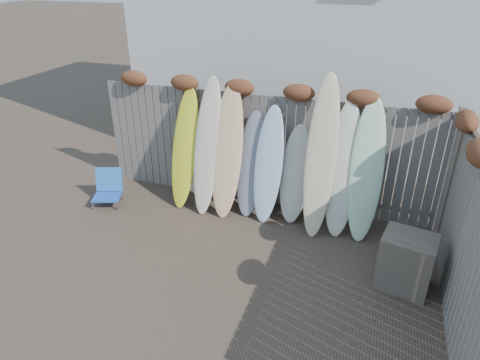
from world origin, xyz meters
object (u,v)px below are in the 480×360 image
(wooden_crate, at_px, (406,262))
(lattice_panel, at_px, (459,209))
(surfboard_0, at_px, (185,148))
(beach_chair, at_px, (108,188))

(wooden_crate, bearing_deg, lattice_panel, 41.82)
(wooden_crate, bearing_deg, surfboard_0, 162.23)
(lattice_panel, xyz_separation_m, surfboard_0, (-4.34, 0.70, 0.01))
(beach_chair, relative_size, lattice_panel, 0.31)
(lattice_panel, distance_m, surfboard_0, 4.39)
(beach_chair, distance_m, surfboard_0, 1.61)
(beach_chair, xyz_separation_m, surfboard_0, (1.33, 0.53, 0.75))
(beach_chair, relative_size, wooden_crate, 0.81)
(lattice_panel, relative_size, surfboard_0, 0.95)
(surfboard_0, bearing_deg, wooden_crate, -13.63)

